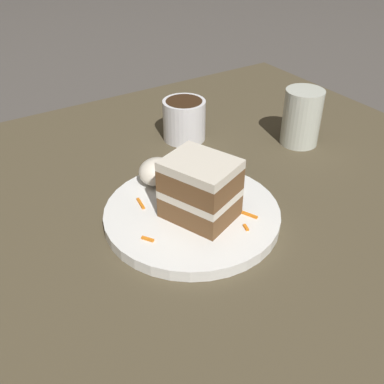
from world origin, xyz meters
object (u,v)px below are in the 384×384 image
at_px(cake_slice, 200,189).
at_px(orange_garnish, 200,175).
at_px(cream_dollop, 156,171).
at_px(drinking_glass, 301,121).
at_px(coffee_mug, 184,119).
at_px(plate, 192,214).

height_order(cake_slice, orange_garnish, cake_slice).
bearing_deg(cake_slice, cream_dollop, 74.37).
xyz_separation_m(cream_dollop, orange_garnish, (0.07, -0.02, -0.02)).
bearing_deg(drinking_glass, cake_slice, -160.00).
height_order(cake_slice, cream_dollop, cake_slice).
xyz_separation_m(orange_garnish, drinking_glass, (0.23, 0.02, 0.02)).
height_order(orange_garnish, drinking_glass, drinking_glass).
bearing_deg(drinking_glass, cream_dollop, -179.67).
distance_m(orange_garnish, drinking_glass, 0.24).
bearing_deg(cream_dollop, coffee_mug, 44.98).
xyz_separation_m(drinking_glass, coffee_mug, (-0.17, 0.13, -0.00)).
bearing_deg(coffee_mug, cake_slice, -117.06).
distance_m(plate, cream_dollop, 0.09).
height_order(plate, coffee_mug, coffee_mug).
height_order(cake_slice, coffee_mug, cake_slice).
xyz_separation_m(cake_slice, drinking_glass, (0.29, 0.10, -0.02)).
height_order(cream_dollop, coffee_mug, coffee_mug).
bearing_deg(orange_garnish, coffee_mug, 66.85).
distance_m(cake_slice, drinking_glass, 0.31).
distance_m(orange_garnish, coffee_mug, 0.17).
bearing_deg(cream_dollop, cake_slice, -83.91).
relative_size(cake_slice, coffee_mug, 1.43).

